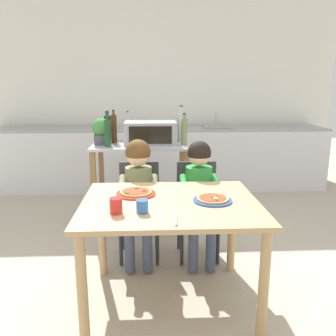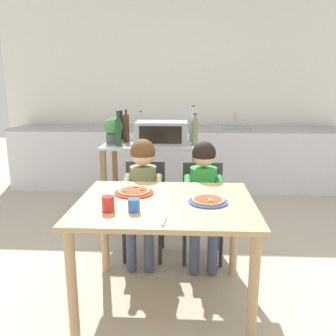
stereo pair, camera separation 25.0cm
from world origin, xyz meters
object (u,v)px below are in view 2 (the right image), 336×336
dining_table (166,216)px  child_in_green_shirt (204,187)px  toaster_oven (162,133)px  bottle_clear_vinegar (126,128)px  bottle_squat_spirits (118,131)px  drinking_cup_blue (134,205)px  child_in_olive_shirt (142,184)px  bottle_slim_sauce (121,127)px  pizza_plate_red_rimmed (134,192)px  bottle_brown_beer (141,129)px  bottle_tall_green_wine (195,131)px  drinking_cup_red (108,204)px  serving_spoon (164,221)px  kitchen_island_cart (152,171)px  dining_chair_right (202,203)px  dining_chair_left (145,202)px  pizza_plate_blue_rimmed (208,201)px  potted_herb_plant (113,130)px  bottle_dark_olive_oil (193,127)px

dining_table → child_in_green_shirt: size_ratio=1.13×
toaster_oven → bottle_clear_vinegar: (-0.38, 0.08, 0.04)m
bottle_squat_spirits → toaster_oven: bearing=22.3°
drinking_cup_blue → child_in_olive_shirt: bearing=93.7°
bottle_squat_spirits → bottle_slim_sauce: bearing=96.6°
toaster_oven → pizza_plate_red_rimmed: toaster_oven is taller
bottle_brown_beer → bottle_tall_green_wine: bearing=-30.9°
drinking_cup_red → serving_spoon: size_ratio=0.67×
kitchen_island_cart → drinking_cup_red: kitchen_island_cart is taller
dining_chair_right → serving_spoon: size_ratio=5.79×
bottle_clear_vinegar → dining_chair_left: (0.28, -0.77, -0.55)m
bottle_slim_sauce → bottle_clear_vinegar: 0.20m
drinking_cup_blue → drinking_cup_red: bearing=-178.4°
child_in_green_shirt → serving_spoon: child_in_green_shirt is taller
dining_chair_right → bottle_slim_sauce: bearing=131.7°
toaster_oven → kitchen_island_cart: bearing=-178.3°
pizza_plate_blue_rimmed → bottle_clear_vinegar: bearing=117.1°
dining_chair_left → child_in_green_shirt: (0.50, -0.14, 0.18)m
dining_chair_right → child_in_olive_shirt: bearing=-168.5°
bottle_squat_spirits → child_in_olive_shirt: size_ratio=0.34×
dining_chair_left → dining_chair_right: (0.50, -0.02, 0.00)m
bottle_tall_green_wine → child_in_green_shirt: bottle_tall_green_wine is taller
dining_table → pizza_plate_red_rimmed: size_ratio=4.23×
bottle_slim_sauce → toaster_oven: bearing=-29.2°
bottle_squat_spirits → bottle_tall_green_wine: bearing=5.4°
pizza_plate_blue_rimmed → drinking_cup_blue: drinking_cup_blue is taller
dining_table → dining_chair_left: 0.78m
child_in_green_shirt → dining_chair_left: bearing=164.8°
potted_herb_plant → bottle_tall_green_wine: bearing=-5.3°
bottle_clear_vinegar → potted_herb_plant: (-0.12, -0.10, -0.01)m
bottle_tall_green_wine → child_in_green_shirt: (0.06, -0.73, -0.36)m
drinking_cup_red → pizza_plate_red_rimmed: bearing=74.3°
bottle_brown_beer → dining_chair_right: bottle_brown_beer is taller
serving_spoon → toaster_oven: bearing=94.5°
child_in_olive_shirt → bottle_tall_green_wine: bearing=58.4°
toaster_oven → bottle_brown_beer: bearing=134.6°
dining_table → dining_chair_left: size_ratio=1.40×
dining_table → dining_chair_right: size_ratio=1.40×
child_in_green_shirt → pizza_plate_red_rimmed: child_in_green_shirt is taller
bottle_clear_vinegar → dining_table: bottle_clear_vinegar is taller
bottle_tall_green_wine → bottle_squat_spirits: bearing=-174.6°
bottle_squat_spirits → drinking_cup_red: size_ratio=3.67×
bottle_brown_beer → bottle_squat_spirits: 0.45m
bottle_brown_beer → bottle_squat_spirits: size_ratio=0.92×
bottle_brown_beer → drinking_cup_blue: 1.90m
bottle_squat_spirits → dining_table: size_ratio=0.30×
dining_chair_left → bottle_brown_beer: bearing=98.6°
bottle_dark_olive_oil → drinking_cup_red: bearing=-106.7°
bottle_tall_green_wine → toaster_oven: bearing=163.5°
bottle_clear_vinegar → bottle_tall_green_wine: bearing=-13.9°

